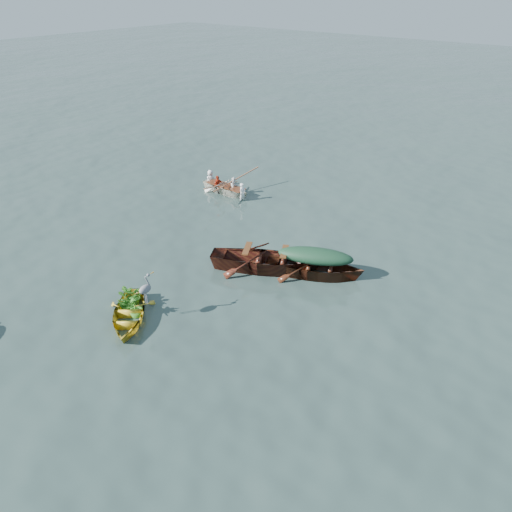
{
  "coord_description": "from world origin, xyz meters",
  "views": [
    {
      "loc": [
        8.77,
        -7.59,
        8.58
      ],
      "look_at": [
        -0.05,
        3.53,
        0.5
      ],
      "focal_mm": 35.0,
      "sensor_mm": 36.0,
      "label": 1
    }
  ],
  "objects_px": {
    "yellow_dinghy": "(129,320)",
    "rowed_boat": "(226,193)",
    "heron": "(146,293)",
    "green_tarp_boat": "(314,276)",
    "open_wooden_boat": "(266,270)"
  },
  "relations": [
    {
      "from": "heron",
      "to": "yellow_dinghy",
      "type": "bearing_deg",
      "value": -174.81
    },
    {
      "from": "yellow_dinghy",
      "to": "green_tarp_boat",
      "type": "height_order",
      "value": "green_tarp_boat"
    },
    {
      "from": "rowed_boat",
      "to": "heron",
      "type": "xyz_separation_m",
      "value": [
        4.42,
        -8.34,
        0.86
      ]
    },
    {
      "from": "yellow_dinghy",
      "to": "rowed_boat",
      "type": "xyz_separation_m",
      "value": [
        -4.04,
        8.74,
        0.0
      ]
    },
    {
      "from": "yellow_dinghy",
      "to": "rowed_boat",
      "type": "relative_size",
      "value": 0.86
    },
    {
      "from": "yellow_dinghy",
      "to": "green_tarp_boat",
      "type": "distance_m",
      "value": 5.98
    },
    {
      "from": "yellow_dinghy",
      "to": "open_wooden_boat",
      "type": "height_order",
      "value": "open_wooden_boat"
    },
    {
      "from": "yellow_dinghy",
      "to": "open_wooden_boat",
      "type": "relative_size",
      "value": 0.6
    },
    {
      "from": "open_wooden_boat",
      "to": "rowed_boat",
      "type": "relative_size",
      "value": 1.43
    },
    {
      "from": "yellow_dinghy",
      "to": "rowed_boat",
      "type": "height_order",
      "value": "yellow_dinghy"
    },
    {
      "from": "green_tarp_boat",
      "to": "rowed_boat",
      "type": "bearing_deg",
      "value": 37.97
    },
    {
      "from": "open_wooden_boat",
      "to": "heron",
      "type": "distance_m",
      "value": 4.38
    },
    {
      "from": "yellow_dinghy",
      "to": "heron",
      "type": "bearing_deg",
      "value": 5.19
    },
    {
      "from": "rowed_boat",
      "to": "green_tarp_boat",
      "type": "bearing_deg",
      "value": -115.37
    },
    {
      "from": "yellow_dinghy",
      "to": "heron",
      "type": "xyz_separation_m",
      "value": [
        0.38,
        0.41,
        0.86
      ]
    }
  ]
}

